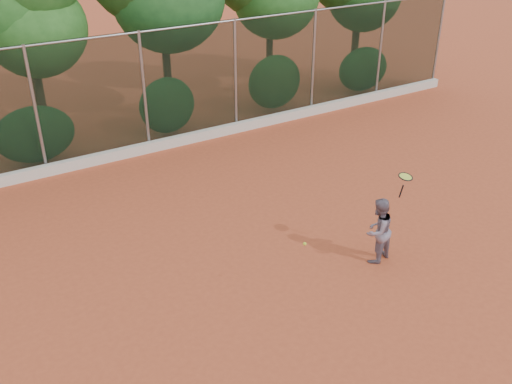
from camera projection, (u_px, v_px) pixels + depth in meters
ground at (282, 265)px, 11.78m from camera, size 80.00×80.00×0.00m
concrete_curb at (152, 147)px, 16.81m from camera, size 24.00×0.20×0.30m
tennis_player at (378, 231)px, 11.60m from camera, size 0.79×0.68×1.43m
chainlink_fence at (144, 89)px, 16.15m from camera, size 24.09×0.09×3.50m
tennis_racket at (405, 178)px, 11.14m from camera, size 0.34×0.34×0.54m
tennis_ball_in_flight at (305, 244)px, 10.11m from camera, size 0.06×0.06×0.06m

